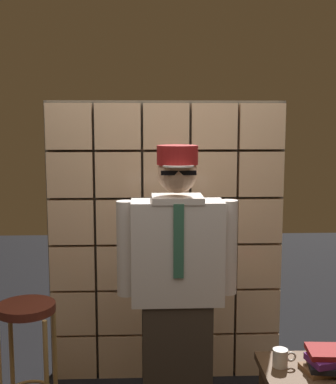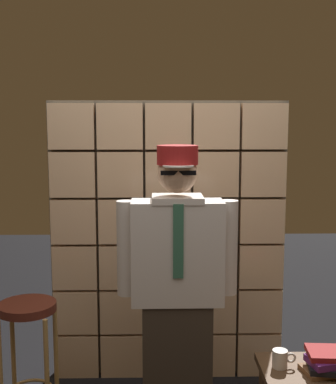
{
  "view_description": "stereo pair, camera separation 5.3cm",
  "coord_description": "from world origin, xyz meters",
  "px_view_note": "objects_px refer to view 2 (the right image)",
  "views": [
    {
      "loc": [
        -0.13,
        -2.27,
        1.84
      ],
      "look_at": [
        -0.02,
        0.53,
        1.46
      ],
      "focal_mm": 48.2,
      "sensor_mm": 36.0,
      "label": 1
    },
    {
      "loc": [
        -0.07,
        -2.27,
        1.84
      ],
      "look_at": [
        -0.02,
        0.53,
        1.46
      ],
      "focal_mm": 48.2,
      "sensor_mm": 36.0,
      "label": 2
    }
  ],
  "objects_px": {
    "bar_stool": "(28,335)",
    "coffee_mug": "(280,359)",
    "book_stack": "(326,363)",
    "standing_person": "(177,290)"
  },
  "relations": [
    {
      "from": "coffee_mug",
      "to": "bar_stool",
      "type": "bearing_deg",
      "value": 165.59
    },
    {
      "from": "book_stack",
      "to": "bar_stool",
      "type": "bearing_deg",
      "value": 165.11
    },
    {
      "from": "bar_stool",
      "to": "book_stack",
      "type": "bearing_deg",
      "value": -14.89
    },
    {
      "from": "standing_person",
      "to": "book_stack",
      "type": "xyz_separation_m",
      "value": [
        0.76,
        -0.33,
        -0.28
      ]
    },
    {
      "from": "standing_person",
      "to": "book_stack",
      "type": "distance_m",
      "value": 0.87
    },
    {
      "from": "standing_person",
      "to": "bar_stool",
      "type": "height_order",
      "value": "standing_person"
    },
    {
      "from": "bar_stool",
      "to": "coffee_mug",
      "type": "distance_m",
      "value": 1.46
    },
    {
      "from": "book_stack",
      "to": "coffee_mug",
      "type": "height_order",
      "value": "book_stack"
    },
    {
      "from": "standing_person",
      "to": "coffee_mug",
      "type": "distance_m",
      "value": 0.67
    },
    {
      "from": "book_stack",
      "to": "coffee_mug",
      "type": "xyz_separation_m",
      "value": [
        -0.22,
        0.07,
        -0.01
      ]
    }
  ]
}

